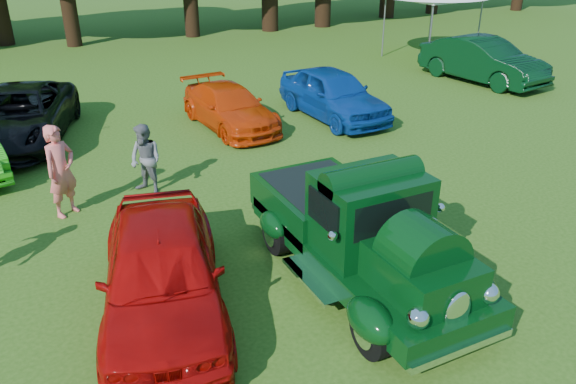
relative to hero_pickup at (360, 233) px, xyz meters
name	(u,v)px	position (x,y,z in m)	size (l,w,h in m)	color
ground	(324,273)	(-0.45, 0.36, -0.87)	(120.00, 120.00, 0.00)	#2C5012
hero_pickup	(360,233)	(0.00, 0.00, 0.00)	(2.39, 5.14, 2.01)	black
red_convertible	(162,271)	(-3.22, 0.52, -0.11)	(1.80, 4.48, 1.53)	#A20706
back_car_black	(18,116)	(-4.75, 9.90, -0.12)	(2.50, 5.43, 1.51)	black
back_car_orange	(230,107)	(0.95, 8.49, -0.26)	(1.72, 4.22, 1.22)	red
back_car_blue	(333,94)	(4.20, 7.91, -0.10)	(1.81, 4.49, 1.53)	navy
back_car_green	(483,60)	(11.64, 9.22, -0.04)	(1.76, 5.06, 1.67)	black
spectator_pink	(61,171)	(-4.16, 4.72, 0.11)	(0.71, 0.47, 1.96)	#F46964
spectator_grey	(146,160)	(-2.38, 5.00, -0.07)	(0.78, 0.61, 1.61)	slate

